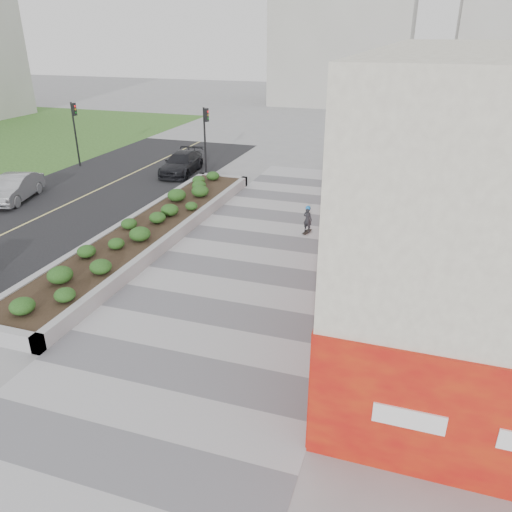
{
  "coord_description": "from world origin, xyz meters",
  "views": [
    {
      "loc": [
        5.52,
        -11.24,
        8.44
      ],
      "look_at": [
        0.45,
        4.17,
        1.1
      ],
      "focal_mm": 35.0,
      "sensor_mm": 36.0,
      "label": 1
    }
  ],
  "objects_px": {
    "planter": "(149,228)",
    "skateboarder": "(308,219)",
    "car_silver": "(15,188)",
    "car_dark": "(181,163)",
    "traffic_signal_near": "(206,131)",
    "traffic_signal_far": "(75,125)"
  },
  "relations": [
    {
      "from": "planter",
      "to": "traffic_signal_far",
      "type": "xyz_separation_m",
      "value": [
        -10.93,
        10.0,
        2.34
      ]
    },
    {
      "from": "car_silver",
      "to": "car_dark",
      "type": "bearing_deg",
      "value": 37.72
    },
    {
      "from": "car_dark",
      "to": "traffic_signal_far",
      "type": "bearing_deg",
      "value": 176.69
    },
    {
      "from": "traffic_signal_far",
      "to": "car_silver",
      "type": "bearing_deg",
      "value": -79.43
    },
    {
      "from": "car_silver",
      "to": "skateboarder",
      "type": "bearing_deg",
      "value": -14.17
    },
    {
      "from": "planter",
      "to": "traffic_signal_far",
      "type": "distance_m",
      "value": 15.0
    },
    {
      "from": "car_silver",
      "to": "car_dark",
      "type": "height_order",
      "value": "car_silver"
    },
    {
      "from": "planter",
      "to": "car_silver",
      "type": "height_order",
      "value": "car_silver"
    },
    {
      "from": "planter",
      "to": "skateboarder",
      "type": "distance_m",
      "value": 7.12
    },
    {
      "from": "car_silver",
      "to": "car_dark",
      "type": "distance_m",
      "value": 10.01
    },
    {
      "from": "car_dark",
      "to": "planter",
      "type": "bearing_deg",
      "value": -77.63
    },
    {
      "from": "planter",
      "to": "car_dark",
      "type": "bearing_deg",
      "value": 108.43
    },
    {
      "from": "skateboarder",
      "to": "car_silver",
      "type": "height_order",
      "value": "car_silver"
    },
    {
      "from": "planter",
      "to": "traffic_signal_near",
      "type": "bearing_deg",
      "value": 99.35
    },
    {
      "from": "traffic_signal_near",
      "to": "planter",
      "type": "bearing_deg",
      "value": -80.65
    },
    {
      "from": "planter",
      "to": "traffic_signal_near",
      "type": "xyz_separation_m",
      "value": [
        -1.73,
        10.5,
        2.34
      ]
    },
    {
      "from": "planter",
      "to": "traffic_signal_far",
      "type": "height_order",
      "value": "traffic_signal_far"
    },
    {
      "from": "traffic_signal_near",
      "to": "car_silver",
      "type": "xyz_separation_m",
      "value": [
        -7.78,
        -8.11,
        -2.07
      ]
    },
    {
      "from": "planter",
      "to": "skateboarder",
      "type": "height_order",
      "value": "skateboarder"
    },
    {
      "from": "skateboarder",
      "to": "traffic_signal_near",
      "type": "bearing_deg",
      "value": 148.13
    },
    {
      "from": "traffic_signal_far",
      "to": "traffic_signal_near",
      "type": "bearing_deg",
      "value": 3.11
    },
    {
      "from": "planter",
      "to": "skateboarder",
      "type": "xyz_separation_m",
      "value": [
        6.6,
        2.64,
        0.25
      ]
    }
  ]
}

